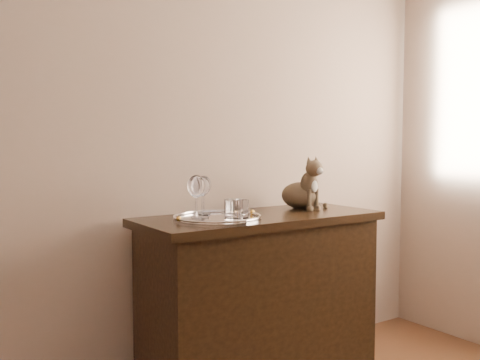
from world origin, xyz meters
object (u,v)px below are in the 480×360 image
object	(u,v)px
wine_glass_b	(204,195)
cat	(300,182)
wine_glass_a	(196,199)
wine_glass_d	(202,197)
tumbler_a	(241,209)
sideboard	(260,301)
tumbler_b	(234,210)
tray	(217,218)
wine_glass_c	(196,198)

from	to	relation	value
wine_glass_b	cat	size ratio (longest dim) A/B	0.66
wine_glass_a	cat	xyz separation A→B (m)	(0.64, 0.03, 0.05)
wine_glass_d	tumbler_a	bearing A→B (deg)	-34.62
sideboard	wine_glass_d	distance (m)	0.61
wine_glass_d	tumbler_b	world-z (taller)	wine_glass_d
tray	cat	distance (m)	0.60
tray	wine_glass_c	size ratio (longest dim) A/B	2.00
cat	tumbler_a	bearing A→B (deg)	-163.20
cat	wine_glass_b	bearing A→B (deg)	176.71
wine_glass_c	wine_glass_a	bearing A→B (deg)	61.11
wine_glass_a	wine_glass_c	xyz separation A→B (m)	(-0.06, -0.10, 0.02)
sideboard	wine_glass_d	size ratio (longest dim) A/B	6.37
sideboard	wine_glass_b	size ratio (longest dim) A/B	6.53
wine_glass_b	sideboard	bearing A→B (deg)	-20.68
wine_glass_d	wine_glass_a	bearing A→B (deg)	109.88
wine_glass_b	tray	bearing A→B (deg)	-87.77
sideboard	tray	bearing A→B (deg)	-176.49
wine_glass_a	wine_glass_c	distance (m)	0.12
tumbler_b	cat	size ratio (longest dim) A/B	0.33
wine_glass_c	wine_glass_d	world-z (taller)	wine_glass_c
sideboard	wine_glass_b	bearing A→B (deg)	159.32
sideboard	cat	xyz separation A→B (m)	(0.32, 0.08, 0.56)
wine_glass_c	cat	bearing A→B (deg)	11.09
wine_glass_a	wine_glass_d	size ratio (longest dim) A/B	0.89
tray	wine_glass_b	distance (m)	0.15
sideboard	wine_glass_a	xyz separation A→B (m)	(-0.32, 0.05, 0.52)
tray	tumbler_a	xyz separation A→B (m)	(0.08, -0.07, 0.05)
wine_glass_a	cat	distance (m)	0.65
tray	wine_glass_d	xyz separation A→B (m)	(-0.06, 0.03, 0.10)
wine_glass_c	tumbler_a	bearing A→B (deg)	-7.96
wine_glass_a	tumbler_b	bearing A→B (deg)	-62.98
wine_glass_d	tumbler_a	xyz separation A→B (m)	(0.14, -0.10, -0.05)
wine_glass_a	tumbler_a	distance (m)	0.21
tumbler_a	wine_glass_a	bearing A→B (deg)	139.47
cat	tray	bearing A→B (deg)	-172.17
sideboard	wine_glass_b	xyz separation A→B (m)	(-0.26, 0.10, 0.52)
sideboard	tray	xyz separation A→B (m)	(-0.25, -0.02, 0.43)
tray	tumbler_a	size ratio (longest dim) A/B	4.87
cat	sideboard	bearing A→B (deg)	-167.33
wine_glass_c	tumbler_a	distance (m)	0.22
wine_glass_c	tumbler_b	distance (m)	0.17
tray	wine_glass_c	xyz separation A→B (m)	(-0.13, -0.04, 0.10)
wine_glass_d	tumbler_a	world-z (taller)	wine_glass_d
tray	tumbler_a	bearing A→B (deg)	-39.29
tumbler_a	wine_glass_c	bearing A→B (deg)	172.04
wine_glass_c	tumbler_a	size ratio (longest dim) A/B	2.44
wine_glass_d	cat	world-z (taller)	cat
tumbler_a	wine_glass_b	bearing A→B (deg)	115.81
tray	wine_glass_c	distance (m)	0.17
wine_glass_a	tray	bearing A→B (deg)	-41.90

